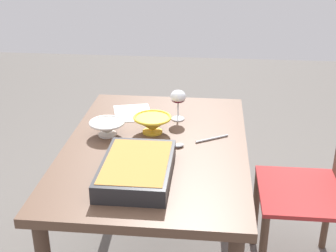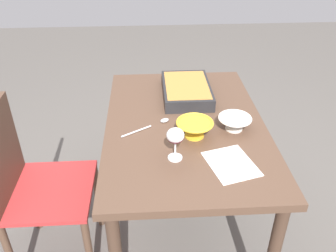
# 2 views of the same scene
# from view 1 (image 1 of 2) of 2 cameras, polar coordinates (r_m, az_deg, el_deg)

# --- Properties ---
(dining_table) EXTENTS (1.16, 0.77, 0.73)m
(dining_table) POSITION_cam_1_polar(r_m,az_deg,el_deg) (2.01, -1.47, -4.62)
(dining_table) COLOR brown
(dining_table) RESTS_ON ground_plane
(chair) EXTENTS (0.43, 0.40, 0.90)m
(chair) POSITION_cam_1_polar(r_m,az_deg,el_deg) (2.25, 18.32, -6.88)
(chair) COLOR #B22D2D
(chair) RESTS_ON ground_plane
(wine_glass) EXTENTS (0.07, 0.07, 0.15)m
(wine_glass) POSITION_cam_1_polar(r_m,az_deg,el_deg) (2.17, 1.24, 3.40)
(wine_glass) COLOR white
(wine_glass) RESTS_ON dining_table
(casserole_dish) EXTENTS (0.39, 0.25, 0.07)m
(casserole_dish) POSITION_cam_1_polar(r_m,az_deg,el_deg) (1.71, -3.86, -5.20)
(casserole_dish) COLOR #262628
(casserole_dish) RESTS_ON dining_table
(mixing_bowl) EXTENTS (0.17, 0.17, 0.08)m
(mixing_bowl) POSITION_cam_1_polar(r_m,az_deg,el_deg) (2.06, -1.93, 0.33)
(mixing_bowl) COLOR yellow
(mixing_bowl) RESTS_ON dining_table
(small_bowl) EXTENTS (0.16, 0.16, 0.07)m
(small_bowl) POSITION_cam_1_polar(r_m,az_deg,el_deg) (2.05, -7.49, -0.14)
(small_bowl) COLOR white
(small_bowl) RESTS_ON dining_table
(serving_spoon) EXTENTS (0.15, 0.23, 0.01)m
(serving_spoon) POSITION_cam_1_polar(r_m,az_deg,el_deg) (1.96, 2.84, -2.07)
(serving_spoon) COLOR silver
(serving_spoon) RESTS_ON dining_table
(napkin) EXTENTS (0.26, 0.23, 0.00)m
(napkin) POSITION_cam_1_polar(r_m,az_deg,el_deg) (2.29, -4.33, 1.61)
(napkin) COLOR white
(napkin) RESTS_ON dining_table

